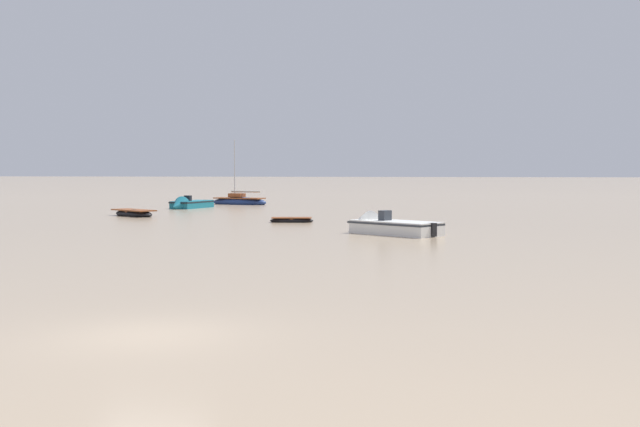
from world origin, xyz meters
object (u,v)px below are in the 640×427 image
at_px(motorboat_moored_0, 383,229).
at_px(rowboat_moored_1, 292,220).
at_px(rowboat_moored_0, 134,214).
at_px(motorboat_moored_1, 187,206).
at_px(sailboat_moored_1, 239,201).

bearing_deg(motorboat_moored_0, rowboat_moored_1, -15.45).
bearing_deg(rowboat_moored_1, rowboat_moored_0, 151.35).
relative_size(motorboat_moored_0, rowboat_moored_1, 1.99).
bearing_deg(rowboat_moored_1, motorboat_moored_1, 119.24).
distance_m(rowboat_moored_0, sailboat_moored_1, 22.42).
relative_size(motorboat_moored_1, sailboat_moored_1, 0.83).
bearing_deg(motorboat_moored_0, rowboat_moored_0, 1.96).
height_order(rowboat_moored_0, rowboat_moored_1, rowboat_moored_0).
height_order(motorboat_moored_0, sailboat_moored_1, sailboat_moored_1).
bearing_deg(rowboat_moored_0, motorboat_moored_0, -177.80).
bearing_deg(motorboat_moored_0, sailboat_moored_1, -27.55).
bearing_deg(rowboat_moored_0, sailboat_moored_1, -61.32).
xyz_separation_m(rowboat_moored_0, motorboat_moored_1, (-0.13, 12.83, 0.07)).
distance_m(motorboat_moored_0, motorboat_moored_1, 34.20).
relative_size(rowboat_moored_0, motorboat_moored_1, 0.80).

